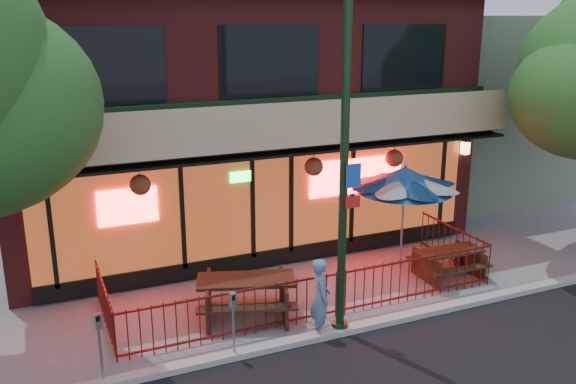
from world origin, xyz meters
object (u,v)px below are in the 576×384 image
(picnic_table_right, at_px, (449,259))
(patio_umbrella, at_px, (405,179))
(parking_meter_far, at_px, (99,337))
(picnic_table_left, at_px, (246,292))
(parking_meter_near, at_px, (233,314))
(pedestrian, at_px, (321,297))
(street_light, at_px, (344,177))

(picnic_table_right, height_order, patio_umbrella, patio_umbrella)
(patio_umbrella, bearing_deg, parking_meter_far, -162.80)
(picnic_table_left, xyz_separation_m, parking_meter_near, (-0.74, -1.41, 0.31))
(parking_meter_near, xyz_separation_m, parking_meter_far, (-2.30, 0.08, 0.02))
(parking_meter_far, bearing_deg, picnic_table_left, 23.56)
(picnic_table_right, bearing_deg, picnic_table_left, 179.58)
(patio_umbrella, height_order, pedestrian, patio_umbrella)
(street_light, bearing_deg, picnic_table_right, 19.76)
(parking_meter_far, bearing_deg, parking_meter_near, -1.99)
(pedestrian, bearing_deg, picnic_table_right, -60.35)
(street_light, bearing_deg, parking_meter_far, 179.97)
(pedestrian, distance_m, parking_meter_near, 1.81)
(street_light, relative_size, patio_umbrella, 2.66)
(patio_umbrella, distance_m, parking_meter_near, 5.83)
(street_light, distance_m, picnic_table_right, 4.68)
(street_light, height_order, pedestrian, street_light)
(picnic_table_right, distance_m, parking_meter_near, 5.99)
(picnic_table_left, distance_m, parking_meter_near, 1.62)
(pedestrian, height_order, parking_meter_near, pedestrian)
(street_light, distance_m, parking_meter_far, 5.05)
(street_light, bearing_deg, pedestrian, 172.67)
(patio_umbrella, relative_size, pedestrian, 1.66)
(parking_meter_far, bearing_deg, patio_umbrella, 17.20)
(parking_meter_near, bearing_deg, street_light, 2.00)
(picnic_table_right, xyz_separation_m, parking_meter_near, (-5.82, -1.37, 0.42))
(street_light, height_order, parking_meter_far, street_light)
(picnic_table_right, xyz_separation_m, pedestrian, (-4.01, -1.24, 0.34))
(street_light, xyz_separation_m, patio_umbrella, (2.92, 2.31, -0.90))
(picnic_table_right, relative_size, parking_meter_far, 1.24)
(street_light, xyz_separation_m, picnic_table_right, (3.60, 1.29, -2.70))
(parking_meter_near, distance_m, parking_meter_far, 2.30)
(picnic_table_right, xyz_separation_m, parking_meter_far, (-8.11, -1.29, 0.44))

